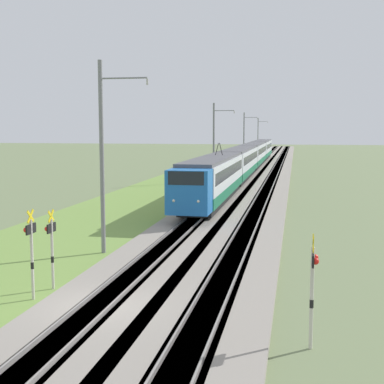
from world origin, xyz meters
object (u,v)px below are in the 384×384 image
at_px(crossing_signal_aux, 51,242).
at_px(catenary_mast_near, 103,157).
at_px(crossing_signal_near, 31,246).
at_px(catenary_mast_mid, 214,142).
at_px(catenary_mast_far, 244,137).
at_px(catenary_mast_distant, 258,135).
at_px(crossing_signal_far, 313,280).
at_px(passenger_train, 248,157).

distance_m(crossing_signal_aux, catenary_mast_near, 6.97).
height_order(crossing_signal_near, crossing_signal_aux, crossing_signal_near).
distance_m(catenary_mast_near, catenary_mast_mid, 37.10).
distance_m(crossing_signal_aux, catenary_mast_far, 80.53).
bearing_deg(catenary_mast_distant, catenary_mast_mid, 180.00).
height_order(crossing_signal_near, catenary_mast_distant, catenary_mast_distant).
bearing_deg(crossing_signal_far, catenary_mast_mid, 102.06).
bearing_deg(catenary_mast_mid, passenger_train, -12.13).
bearing_deg(crossing_signal_far, catenary_mast_distant, 94.74).
bearing_deg(catenary_mast_distant, catenary_mast_near, 180.00).
bearing_deg(crossing_signal_aux, catenary_mast_near, -88.59).
relative_size(crossing_signal_near, catenary_mast_far, 0.37).
bearing_deg(catenary_mast_distant, catenary_mast_far, 180.00).
height_order(catenary_mast_near, catenary_mast_distant, catenary_mast_near).
height_order(crossing_signal_near, catenary_mast_mid, catenary_mast_mid).
bearing_deg(crossing_signal_near, passenger_train, -92.79).
relative_size(crossing_signal_far, catenary_mast_mid, 0.36).
bearing_deg(crossing_signal_near, catenary_mast_mid, -89.99).
bearing_deg(crossing_signal_aux, crossing_signal_far, 159.58).
bearing_deg(catenary_mast_mid, crossing_signal_aux, -179.80).
bearing_deg(catenary_mast_far, catenary_mast_near, 180.00).
bearing_deg(crossing_signal_aux, passenger_train, -92.71).
xyz_separation_m(catenary_mast_near, catenary_mast_mid, (37.10, -0.00, -0.19)).
bearing_deg(crossing_signal_far, crossing_signal_aux, 159.58).
distance_m(catenary_mast_mid, catenary_mast_far, 37.10).
height_order(catenary_mast_mid, catenary_mast_distant, catenary_mast_mid).
relative_size(crossing_signal_far, catenary_mast_near, 0.35).
distance_m(crossing_signal_far, crossing_signal_aux, 10.57).
height_order(crossing_signal_aux, catenary_mast_near, catenary_mast_near).
bearing_deg(catenary_mast_far, crossing_signal_aux, -179.89).
bearing_deg(crossing_signal_near, catenary_mast_near, -89.91).
xyz_separation_m(catenary_mast_far, catenary_mast_distant, (37.10, -0.00, -0.15)).
relative_size(catenary_mast_mid, catenary_mast_distant, 1.04).
bearing_deg(passenger_train, catenary_mast_distant, -177.35).
xyz_separation_m(passenger_train, catenary_mast_far, (23.93, 2.83, 2.39)).
relative_size(passenger_train, catenary_mast_near, 8.82).
xyz_separation_m(passenger_train, crossing_signal_aux, (-56.55, 2.68, -0.43)).
bearing_deg(catenary_mast_mid, catenary_mast_near, 180.00).
bearing_deg(crossing_signal_aux, catenary_mast_distant, -89.93).
xyz_separation_m(crossing_signal_far, catenary_mast_distant, (121.27, 10.05, 2.59)).
xyz_separation_m(crossing_signal_far, catenary_mast_near, (9.96, 10.06, 2.96)).
xyz_separation_m(crossing_signal_near, crossing_signal_aux, (1.36, -0.14, -0.13)).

